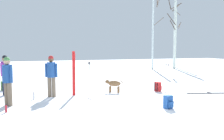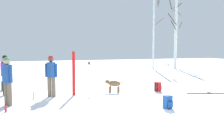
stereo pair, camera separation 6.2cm
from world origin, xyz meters
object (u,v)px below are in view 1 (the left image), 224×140
Objects in this scene: person_2 at (51,73)px; person_1 at (5,72)px; backpack_2 at (4,86)px; ski_pair_lying_0 at (208,93)px; person_0 at (8,78)px; birch_tree_2 at (175,32)px; dog at (113,84)px; ski_poles_1 at (167,78)px; birch_tree_3 at (176,38)px; backpack_0 at (158,87)px; backpack_1 at (168,102)px; water_bottle_0 at (6,109)px; birch_tree_1 at (153,30)px; ski_poles_0 at (89,80)px; water_bottle_1 at (34,96)px; ski_pair_planted_0 at (74,74)px.

person_1 is at bearing 148.87° from person_2.
backpack_2 is (-2.03, 2.29, -0.77)m from person_2.
person_2 is 0.90× the size of ski_pair_lying_0.
birch_tree_2 is (14.00, 10.69, 2.58)m from person_0.
ski_poles_1 reaches higher than dog.
birch_tree_2 is 1.15× the size of birch_tree_3.
ski_poles_1 reaches higher than backpack_0.
backpack_2 is at bearing 135.31° from backpack_1.
backpack_1 is 0.08× the size of birch_tree_3.
backpack_1 is (0.78, -3.29, -0.17)m from dog.
water_bottle_0 is 17.14m from birch_tree_1.
ski_poles_0 is (2.88, -0.17, -0.18)m from person_0.
person_0 reaches higher than backpack_2.
dog is (4.32, 1.12, -0.59)m from person_0.
ski_poles_1 reaches higher than ski_pair_lying_0.
backpack_0 is at bearing 5.91° from person_0.
backpack_2 is at bearing 96.21° from water_bottle_0.
water_bottle_1 is at bearing -49.54° from person_1.
water_bottle_1 is at bearing 43.87° from person_0.
dog is 2.97× the size of water_bottle_0.
person_2 is at bearing -48.54° from backpack_2.
birch_tree_1 reaches higher than water_bottle_1.
birch_tree_2 is at bearing 31.00° from person_1.
person_1 is at bearing -143.87° from birch_tree_1.
person_1 is at bearing 130.46° from water_bottle_1.
ski_poles_0 is 3.04m from backpack_1.
ski_pair_planted_0 is (-1.82, -0.09, 0.55)m from dog.
ski_pair_lying_0 is 7.06× the size of water_bottle_1.
person_2 is 2.81m from dog.
person_0 is 6.76× the size of water_bottle_0.
birch_tree_1 is (10.98, 10.13, 3.60)m from water_bottle_1.
ski_poles_0 is 1.11× the size of ski_poles_1.
person_1 reaches higher than ski_poles_1.
ski_pair_planted_0 is 4.28× the size of backpack_0.
water_bottle_1 reaches higher than water_bottle_0.
birch_tree_2 is (14.25, 8.56, 2.58)m from person_1.
dog is 5.26m from backpack_2.
person_0 is 2.14m from person_1.
dog is 2.79× the size of water_bottle_1.
birch_tree_1 is (3.60, 11.47, 3.72)m from ski_pair_lying_0.
ski_poles_0 is 3.41× the size of backpack_2.
person_0 is 2.27× the size of dog.
backpack_2 is at bearing 153.18° from ski_poles_1.
backpack_1 is (2.59, -3.21, -0.72)m from ski_pair_planted_0.
backpack_2 is at bearing 97.90° from person_0.
person_1 is at bearing 96.91° from person_0.
birch_tree_3 reaches higher than backpack_0.
person_0 is 0.26× the size of birch_tree_2.
ski_pair_lying_0 is 12.58m from birch_tree_1.
ski_poles_0 is 0.22× the size of birch_tree_2.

